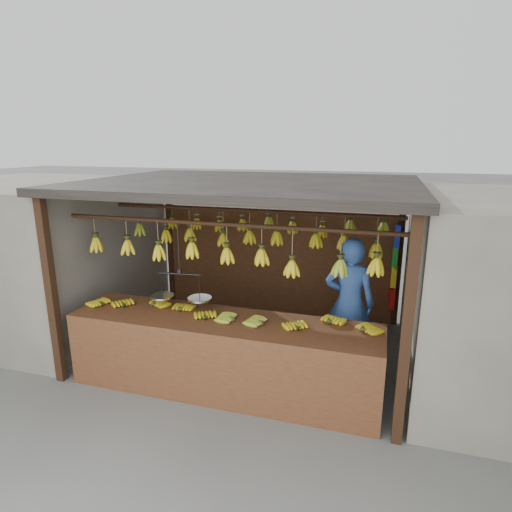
% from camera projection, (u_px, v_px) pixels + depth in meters
% --- Properties ---
extents(ground, '(80.00, 80.00, 0.00)m').
position_uv_depth(ground, '(250.00, 347.00, 6.20)').
color(ground, '#5B5B57').
extents(stall, '(4.30, 3.30, 2.40)m').
position_uv_depth(stall, '(257.00, 209.00, 6.00)').
color(stall, black).
rests_on(stall, ground).
extents(neighbor_left, '(3.00, 3.00, 2.30)m').
position_uv_depth(neighbor_left, '(38.00, 253.00, 6.91)').
color(neighbor_left, slate).
rests_on(neighbor_left, ground).
extents(counter, '(3.65, 0.83, 0.96)m').
position_uv_depth(counter, '(219.00, 339.00, 4.88)').
color(counter, '#563019').
rests_on(counter, ground).
extents(hanging_bananas, '(3.61, 2.25, 0.39)m').
position_uv_depth(hanging_bananas, '(250.00, 239.00, 5.79)').
color(hanging_bananas, gold).
rests_on(hanging_bananas, ground).
extents(balance_scale, '(0.75, 0.33, 0.94)m').
position_uv_depth(balance_scale, '(181.00, 294.00, 5.15)').
color(balance_scale, black).
rests_on(balance_scale, ground).
extents(vendor, '(0.65, 0.44, 1.75)m').
position_uv_depth(vendor, '(349.00, 304.00, 5.50)').
color(vendor, '#3359A5').
rests_on(vendor, ground).
extents(bag_bundles, '(0.08, 0.26, 1.35)m').
position_uv_depth(bag_bundles, '(395.00, 266.00, 6.65)').
color(bag_bundles, '#1426BF').
rests_on(bag_bundles, ground).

